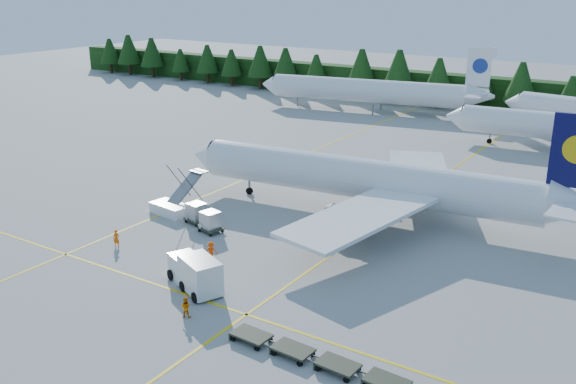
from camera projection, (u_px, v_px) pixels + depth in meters
The scene contains 14 objects.
ground at pixel (232, 267), 54.76m from camera, with size 320.00×320.00×0.00m, color #969792.
taxi_stripe_a at pixel (241, 181), 77.91m from camera, with size 0.25×120.00×0.01m, color yellow.
taxi_stripe_b at pixel (393, 212), 67.62m from camera, with size 0.25×120.00×0.01m, color yellow.
taxi_stripe_cross at pixel (184, 294), 49.97m from camera, with size 80.00×0.25×0.01m, color yellow.
treeline_hedge at pixel (501, 94), 119.21m from camera, with size 220.00×4.00×6.00m, color black.
airliner_navy at pixel (356, 178), 66.41m from camera, with size 42.53×34.86×12.37m.
airliner_far_left at pixel (360, 90), 118.45m from camera, with size 42.40×10.97×12.41m.
airstairs at pixel (173, 206), 66.97m from camera, with size 4.59×6.23×3.88m.
service_truck at pixel (194, 271), 50.61m from camera, with size 6.24×4.36×2.84m.
dolly_train at pixel (315, 357), 40.81m from camera, with size 12.65×1.92×0.15m.
uld_pair at pixel (203, 216), 63.02m from camera, with size 5.31×3.34×1.75m.
crew_a at pixel (116, 238), 58.60m from camera, with size 0.59×0.39×1.61m, color #F76005.
crew_b at pixel (185, 307), 46.34m from camera, with size 0.78×0.60×1.60m, color orange.
crew_c at pixel (211, 252), 55.53m from camera, with size 0.74×0.50×1.79m, color #F84105.
Camera 1 is at (31.13, -39.36, 23.33)m, focal length 40.00 mm.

